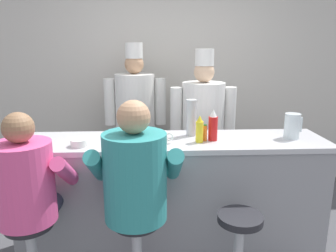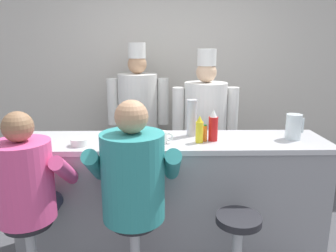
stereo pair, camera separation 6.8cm
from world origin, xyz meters
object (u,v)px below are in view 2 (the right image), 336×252
(coffee_mug_white, at_px, (162,137))
(cup_stack_steel, at_px, (192,118))
(empty_stool_round, at_px, (237,243))
(cook_in_whites_near, at_px, (138,114))
(breakfast_plate, at_px, (124,138))
(ketchup_bottle_red, at_px, (213,126))
(mustard_bottle_yellow, at_px, (199,130))
(cereal_bowl, at_px, (79,142))
(hot_sauce_bottle_orange, at_px, (205,133))
(water_pitcher_clear, at_px, (294,127))
(diner_seated_teal, at_px, (134,180))
(diner_seated_pink, at_px, (27,185))
(cook_in_whites_far, at_px, (205,126))

(coffee_mug_white, height_order, cup_stack_steel, cup_stack_steel)
(cup_stack_steel, relative_size, empty_stool_round, 0.48)
(cup_stack_steel, relative_size, cook_in_whites_near, 0.17)
(breakfast_plate, bearing_deg, cup_stack_steel, 11.68)
(ketchup_bottle_red, xyz_separation_m, mustard_bottle_yellow, (-0.11, -0.05, -0.02))
(cereal_bowl, distance_m, cup_stack_steel, 0.92)
(cereal_bowl, height_order, empty_stool_round, cereal_bowl)
(breakfast_plate, bearing_deg, coffee_mug_white, -19.24)
(hot_sauce_bottle_orange, distance_m, cook_in_whites_near, 1.37)
(cereal_bowl, bearing_deg, water_pitcher_clear, 4.84)
(hot_sauce_bottle_orange, relative_size, diner_seated_teal, 0.09)
(hot_sauce_bottle_orange, bearing_deg, cook_in_whites_near, 116.52)
(coffee_mug_white, bearing_deg, diner_seated_pink, -156.56)
(hot_sauce_bottle_orange, height_order, coffee_mug_white, hot_sauce_bottle_orange)
(water_pitcher_clear, height_order, breakfast_plate, water_pitcher_clear)
(cereal_bowl, bearing_deg, mustard_bottle_yellow, 3.84)
(mustard_bottle_yellow, xyz_separation_m, diner_seated_pink, (-1.19, -0.41, -0.27))
(diner_seated_pink, bearing_deg, water_pitcher_clear, 14.16)
(breakfast_plate, bearing_deg, hot_sauce_bottle_orange, -4.57)
(cereal_bowl, xyz_separation_m, empty_stool_round, (1.14, -0.38, -0.62))
(mustard_bottle_yellow, relative_size, empty_stool_round, 0.34)
(hot_sauce_bottle_orange, distance_m, diner_seated_pink, 1.34)
(mustard_bottle_yellow, distance_m, cook_in_whites_near, 1.38)
(hot_sauce_bottle_orange, distance_m, empty_stool_round, 0.84)
(ketchup_bottle_red, height_order, coffee_mug_white, ketchup_bottle_red)
(coffee_mug_white, distance_m, empty_stool_round, 0.93)
(hot_sauce_bottle_orange, relative_size, empty_stool_round, 0.21)
(ketchup_bottle_red, bearing_deg, hot_sauce_bottle_orange, -166.64)
(mustard_bottle_yellow, height_order, breakfast_plate, mustard_bottle_yellow)
(mustard_bottle_yellow, relative_size, diner_seated_teal, 0.15)
(ketchup_bottle_red, relative_size, water_pitcher_clear, 1.23)
(ketchup_bottle_red, xyz_separation_m, breakfast_plate, (-0.71, 0.04, -0.10))
(mustard_bottle_yellow, xyz_separation_m, hot_sauce_bottle_orange, (0.05, 0.03, -0.03))
(diner_seated_pink, bearing_deg, empty_stool_round, -1.30)
(ketchup_bottle_red, bearing_deg, diner_seated_teal, -142.38)
(mustard_bottle_yellow, distance_m, empty_stool_round, 0.86)
(ketchup_bottle_red, bearing_deg, empty_stool_round, -76.88)
(cook_in_whites_far, bearing_deg, water_pitcher_clear, -50.55)
(coffee_mug_white, xyz_separation_m, diner_seated_pink, (-0.90, -0.39, -0.22))
(hot_sauce_bottle_orange, height_order, water_pitcher_clear, water_pitcher_clear)
(ketchup_bottle_red, distance_m, diner_seated_pink, 1.41)
(cereal_bowl, height_order, diner_seated_pink, diner_seated_pink)
(mustard_bottle_yellow, bearing_deg, coffee_mug_white, -175.65)
(water_pitcher_clear, distance_m, diner_seated_teal, 1.36)
(mustard_bottle_yellow, relative_size, cook_in_whites_far, 0.12)
(mustard_bottle_yellow, height_order, diner_seated_pink, diner_seated_pink)
(diner_seated_teal, xyz_separation_m, cook_in_whites_near, (-0.08, 1.67, 0.10))
(cereal_bowl, relative_size, cook_in_whites_near, 0.07)
(mustard_bottle_yellow, relative_size, breakfast_plate, 0.80)
(ketchup_bottle_red, xyz_separation_m, empty_stool_round, (0.12, -0.49, -0.71))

